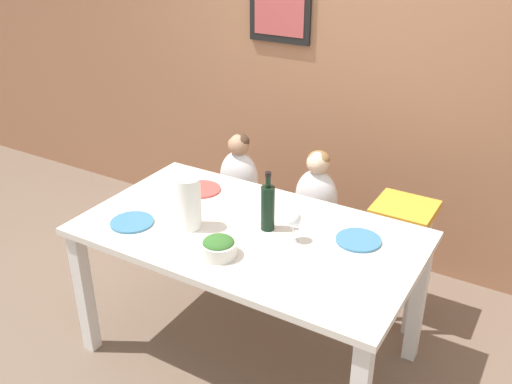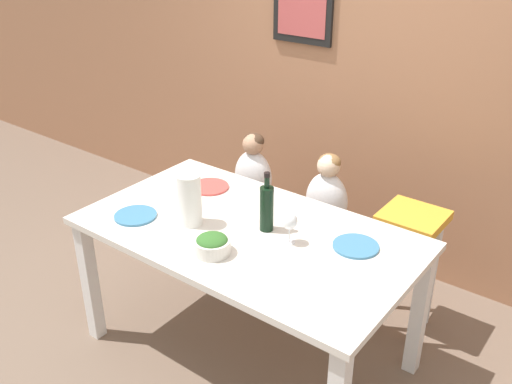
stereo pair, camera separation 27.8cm
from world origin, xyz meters
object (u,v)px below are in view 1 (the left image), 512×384
dinner_plate_back_left (201,189)px  chair_far_center (314,235)px  wine_glass_near (293,220)px  dinner_plate_front_left (132,222)px  wine_bottle (268,206)px  person_child_center (317,191)px  chair_far_left (240,213)px  dinner_plate_back_right (359,240)px  salad_bowl_large (220,247)px  person_child_left (239,171)px  paper_towel_roll (189,203)px  chair_right_highchair (402,234)px

dinner_plate_back_left → chair_far_center: bearing=43.3°
wine_glass_near → dinner_plate_front_left: size_ratio=0.72×
wine_bottle → wine_glass_near: size_ratio=1.96×
chair_far_center → wine_bottle: 0.82m
person_child_center → wine_glass_near: 0.74m
chair_far_left → dinner_plate_back_right: (1.01, -0.53, 0.39)m
chair_far_left → person_child_center: bearing=0.1°
salad_bowl_large → wine_bottle: bearing=78.1°
wine_glass_near → chair_far_left: bearing=137.1°
person_child_center → wine_bottle: (0.03, -0.65, 0.20)m
salad_bowl_large → chair_far_left: bearing=117.7°
person_child_left → salad_bowl_large: size_ratio=2.76×
wine_bottle → paper_towel_roll: 0.38m
chair_far_center → paper_towel_roll: (-0.30, -0.83, 0.52)m
chair_far_center → chair_right_highchair: chair_right_highchair is taller
wine_glass_near → salad_bowl_large: (-0.23, -0.29, -0.07)m
chair_far_center → salad_bowl_large: 1.06m
salad_bowl_large → dinner_plate_back_right: (0.50, 0.44, -0.04)m
person_child_center → dinner_plate_back_right: person_child_center is taller
dinner_plate_front_left → dinner_plate_back_left: 0.49m
chair_far_center → dinner_plate_back_right: size_ratio=2.18×
chair_far_center → paper_towel_roll: bearing=-110.2°
chair_far_center → dinner_plate_back_left: dinner_plate_back_left is taller
dinner_plate_front_left → dinner_plate_back_right: 1.13m
paper_towel_roll → chair_far_left: bearing=106.0°
chair_far_center → person_child_center: bearing=90.0°
paper_towel_roll → wine_glass_near: 0.52m
wine_glass_near → salad_bowl_large: size_ratio=0.92×
dinner_plate_front_left → chair_far_left: bearing=87.9°
chair_right_highchair → paper_towel_roll: size_ratio=2.78×
chair_right_highchair → wine_glass_near: bearing=-116.3°
chair_far_left → dinner_plate_back_left: (0.05, -0.47, 0.39)m
wine_bottle → salad_bowl_large: wine_bottle is taller
salad_bowl_large → dinner_plate_back_right: salad_bowl_large is taller
chair_far_left → wine_bottle: size_ratio=1.54×
person_child_center → dinner_plate_front_left: bearing=-121.3°
chair_right_highchair → salad_bowl_large: size_ratio=4.36×
wine_glass_near → dinner_plate_back_left: size_ratio=0.72×
wine_bottle → wine_glass_near: (0.16, -0.04, -0.01)m
person_child_left → paper_towel_roll: size_ratio=1.76×
wine_bottle → chair_far_left: bearing=131.7°
chair_far_center → paper_towel_roll: paper_towel_roll is taller
paper_towel_roll → dinner_plate_front_left: 0.33m
dinner_plate_back_right → chair_far_left: bearing=152.3°
salad_bowl_large → dinner_plate_back_left: size_ratio=0.78×
chair_far_left → chair_far_center: size_ratio=1.00×
chair_far_center → chair_right_highchair: size_ratio=0.64×
dinner_plate_front_left → dinner_plate_back_left: size_ratio=1.00×
wine_glass_near → dinner_plate_back_right: bearing=29.5°
paper_towel_roll → salad_bowl_large: (0.27, -0.14, -0.09)m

